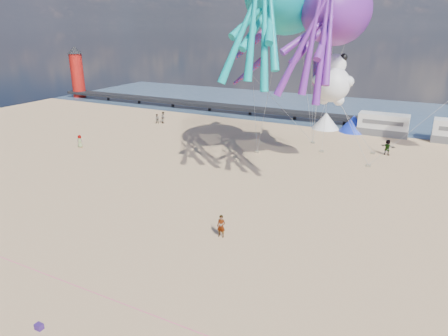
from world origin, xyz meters
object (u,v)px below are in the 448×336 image
lighthouse (77,76)px  sandbag_d (373,153)px  windsock_mid (316,69)px  sandbag_c (368,166)px  kite_octopus_purple (337,11)px  cooler_purple (39,327)px  sandbag_a (257,152)px  sandbag_b (322,151)px  sandbag_e (313,143)px  windsock_left (251,44)px  beachgoer_7 (164,117)px  tent_white (326,121)px  beachgoer_1 (157,119)px  beachgoer_4 (387,147)px  windsock_right (249,72)px  beachgoer_0 (80,141)px  kite_panda (333,84)px  standing_person (221,226)px  motorhome_0 (383,124)px  tent_blue (353,124)px

lighthouse → sandbag_d: (62.12, -13.94, -4.39)m
lighthouse → windsock_mid: windsock_mid is taller
sandbag_c → kite_octopus_purple: kite_octopus_purple is taller
cooler_purple → sandbag_a: cooler_purple is taller
sandbag_b → sandbag_e: bearing=121.0°
sandbag_b → sandbag_d: same height
lighthouse → windsock_left: 51.60m
beachgoer_7 → tent_white: bearing=-99.7°
cooler_purple → beachgoer_1: bearing=118.4°
sandbag_c → cooler_purple: bearing=-108.4°
beachgoer_4 → windsock_right: bearing=30.7°
beachgoer_0 → sandbag_e: 29.87m
beachgoer_4 → sandbag_e: bearing=10.2°
beachgoer_7 → sandbag_a: beachgoer_7 is taller
sandbag_b → kite_panda: (1.66, -5.10, 8.77)m
beachgoer_4 → lighthouse: bearing=3.6°
standing_person → kite_panda: kite_panda is taller
motorhome_0 → sandbag_c: size_ratio=13.20×
kite_panda → windsock_left: size_ratio=0.80×
lighthouse → sandbag_a: lighthouse is taller
sandbag_d → windsock_left: bearing=-164.2°
beachgoer_0 → sandbag_a: 22.34m
lighthouse → windsock_right: (47.42, -17.92, 4.85)m
sandbag_d → tent_blue: bearing=112.5°
tent_white → kite_octopus_purple: kite_octopus_purple is taller
standing_person → windsock_right: size_ratio=0.32×
lighthouse → sandbag_c: lighthouse is taller
tent_white → beachgoer_4: size_ratio=2.13×
sandbag_b → sandbag_a: bearing=-151.6°
windsock_mid → beachgoer_0: bearing=-170.9°
sandbag_e → sandbag_b: bearing=-59.0°
beachgoer_1 → sandbag_d: (32.33, -1.07, -0.65)m
tent_white → beachgoer_0: (-25.28, -23.81, -0.41)m
standing_person → beachgoer_0: standing_person is taller
beachgoer_4 → windsock_left: windsock_left is taller
kite_octopus_purple → standing_person: bearing=-80.5°
lighthouse → beachgoer_7: bearing=-21.6°
lighthouse → beachgoer_7: (30.40, -12.04, -3.60)m
tent_blue → beachgoer_4: tent_blue is taller
standing_person → windsock_left: windsock_left is taller
sandbag_d → standing_person: bearing=-105.2°
tent_white → beachgoer_4: tent_white is taller
beachgoer_4 → beachgoer_0: bearing=37.8°
kite_panda → beachgoer_4: bearing=41.0°
sandbag_c → windsock_left: 19.18m
beachgoer_7 → windsock_left: windsock_left is taller
motorhome_0 → sandbag_c: motorhome_0 is taller
beachgoer_4 → windsock_left: (-15.96, -4.49, 11.54)m
sandbag_d → sandbag_e: (-7.65, 1.25, 0.00)m
tent_white → windsock_mid: size_ratio=0.64×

